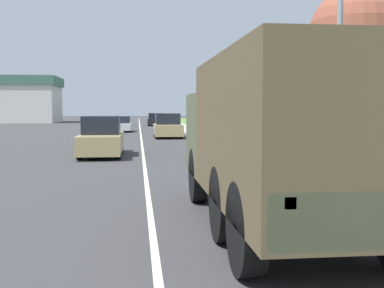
# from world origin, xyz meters

# --- Properties ---
(ground_plane) EXTENTS (180.00, 180.00, 0.00)m
(ground_plane) POSITION_xyz_m (0.00, 40.00, 0.00)
(ground_plane) COLOR #38383A
(lane_centre_stripe) EXTENTS (0.12, 120.00, 0.00)m
(lane_centre_stripe) POSITION_xyz_m (0.00, 40.00, 0.00)
(lane_centre_stripe) COLOR silver
(lane_centre_stripe) RESTS_ON ground
(sidewalk_right) EXTENTS (1.80, 120.00, 0.12)m
(sidewalk_right) POSITION_xyz_m (4.50, 40.00, 0.06)
(sidewalk_right) COLOR #ADAAA3
(sidewalk_right) RESTS_ON ground
(grass_strip_right) EXTENTS (7.00, 120.00, 0.02)m
(grass_strip_right) POSITION_xyz_m (8.90, 40.00, 0.01)
(grass_strip_right) COLOR #56843D
(grass_strip_right) RESTS_ON ground
(military_truck) EXTENTS (2.33, 7.22, 2.89)m
(military_truck) POSITION_xyz_m (2.11, 9.70, 1.63)
(military_truck) COLOR #545B3D
(military_truck) RESTS_ON ground
(car_nearest_ahead) EXTENTS (1.78, 4.90, 1.75)m
(car_nearest_ahead) POSITION_xyz_m (-1.82, 23.23, 0.78)
(car_nearest_ahead) COLOR tan
(car_nearest_ahead) RESTS_ON ground
(car_second_ahead) EXTENTS (1.90, 4.37, 1.72)m
(car_second_ahead) POSITION_xyz_m (1.88, 35.82, 0.76)
(car_second_ahead) COLOR tan
(car_second_ahead) RESTS_ON ground
(car_third_ahead) EXTENTS (1.80, 4.10, 1.37)m
(car_third_ahead) POSITION_xyz_m (-1.72, 44.73, 0.63)
(car_third_ahead) COLOR silver
(car_third_ahead) RESTS_ON ground
(car_fourth_ahead) EXTENTS (1.85, 4.19, 1.50)m
(car_fourth_ahead) POSITION_xyz_m (1.86, 59.01, 0.68)
(car_fourth_ahead) COLOR black
(car_fourth_ahead) RESTS_ON ground
(lamp_post) EXTENTS (1.69, 0.24, 7.44)m
(lamp_post) POSITION_xyz_m (4.55, 13.35, 4.52)
(lamp_post) COLOR gray
(lamp_post) RESTS_ON sidewalk_right
(tree_mid_right) EXTENTS (3.70, 3.70, 6.99)m
(tree_mid_right) POSITION_xyz_m (8.64, 20.86, 5.12)
(tree_mid_right) COLOR brown
(tree_mid_right) RESTS_ON grass_strip_right
(tree_far_right) EXTENTS (3.44, 3.44, 6.52)m
(tree_far_right) POSITION_xyz_m (9.29, 34.36, 4.79)
(tree_far_right) COLOR #4C3D2D
(tree_far_right) RESTS_ON grass_strip_right
(building_distant) EXTENTS (16.88, 9.58, 6.56)m
(building_distant) POSITION_xyz_m (-19.98, 73.92, 3.32)
(building_distant) COLOR beige
(building_distant) RESTS_ON ground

